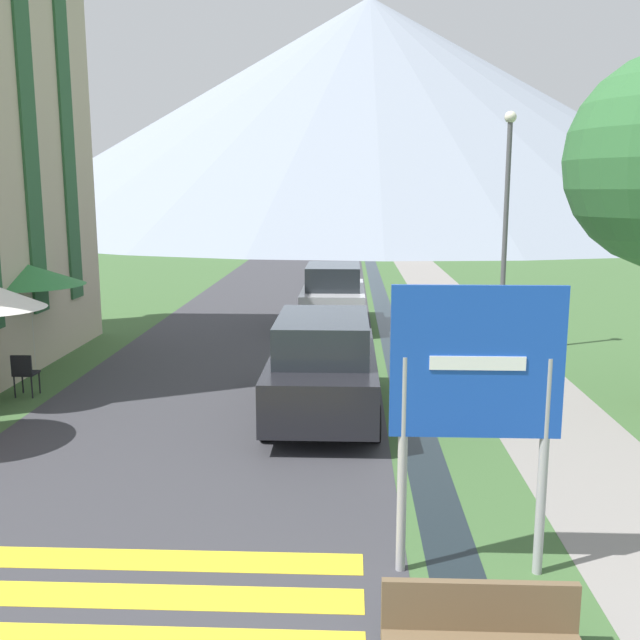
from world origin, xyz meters
The scene contains 12 objects.
ground_plane centered at (0.00, 20.00, 0.00)m, with size 160.00×160.00×0.00m, color #3D6033.
road centered at (-2.50, 30.00, 0.00)m, with size 6.40×60.00×0.01m.
footpath centered at (3.60, 30.00, 0.00)m, with size 2.20×60.00×0.01m.
drainage_channel centered at (1.20, 30.00, 0.00)m, with size 0.60×60.00×0.00m.
crosswalk_marking centered at (-2.50, 2.96, 0.01)m, with size 5.44×1.84×0.01m.
mountain_distant centered at (2.01, 77.14, 12.03)m, with size 81.53×81.53×24.05m.
road_sign centered at (1.33, 3.57, 1.99)m, with size 1.73×0.11×3.05m.
parked_car_near centered at (-0.40, 8.81, 0.91)m, with size 1.93×4.46×1.82m.
parked_car_far centered at (-0.42, 17.26, 0.91)m, with size 1.89×4.04×1.82m.
cafe_chair_far_left centered at (-6.21, 9.69, 0.51)m, with size 0.40×0.40×0.85m.
cafe_umbrella_rear_green centered at (-6.86, 11.55, 2.16)m, with size 2.39×2.39×2.39m.
streetlamp centered at (3.78, 13.96, 3.38)m, with size 0.28×0.28×5.77m.
Camera 1 is at (0.05, -3.39, 3.98)m, focal length 40.00 mm.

